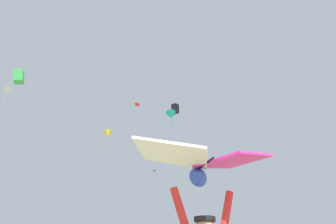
{
  "coord_description": "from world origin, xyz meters",
  "views": [
    {
      "loc": [
        -1.61,
        -2.51,
        1.23
      ],
      "look_at": [
        -0.09,
        1.07,
        3.56
      ],
      "focal_mm": 25.99,
      "sensor_mm": 36.0,
      "label": 1
    }
  ],
  "objects": [
    {
      "name": "distant_kite_purple_low_right",
      "position": [
        9.42,
        28.31,
        11.42
      ],
      "size": [
        0.49,
        0.5,
        0.21
      ],
      "color": "purple"
    },
    {
      "name": "held_stunt_kite",
      "position": [
        -0.1,
        -0.05,
        2.23
      ],
      "size": [
        1.84,
        1.04,
        0.41
      ],
      "color": "black"
    },
    {
      "name": "distant_kite_teal_high_right",
      "position": [
        8.16,
        19.62,
        15.25
      ],
      "size": [
        1.62,
        1.69,
        2.66
      ],
      "color": "#19B2AD"
    },
    {
      "name": "distant_kite_green_high_left",
      "position": [
        -7.69,
        19.94,
        16.14
      ],
      "size": [
        1.14,
        0.88,
        1.47
      ],
      "color": "green"
    },
    {
      "name": "distant_kite_black_overhead_distant",
      "position": [
        10.34,
        23.17,
        18.69
      ],
      "size": [
        1.17,
        1.26,
        1.43
      ],
      "color": "black"
    },
    {
      "name": "distant_kite_red_far_center",
      "position": [
        3.83,
        18.63,
        15.09
      ],
      "size": [
        0.6,
        0.61,
        0.23
      ],
      "color": "red"
    },
    {
      "name": "distant_kite_white_mid_right",
      "position": [
        -10.5,
        28.05,
        19.14
      ],
      "size": [
        1.33,
        1.29,
        2.34
      ],
      "color": "white"
    },
    {
      "name": "distant_kite_yellow_low_left",
      "position": [
        2.3,
        26.32,
        14.75
      ],
      "size": [
        1.43,
        1.57,
        2.43
      ],
      "color": "yellow"
    }
  ]
}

